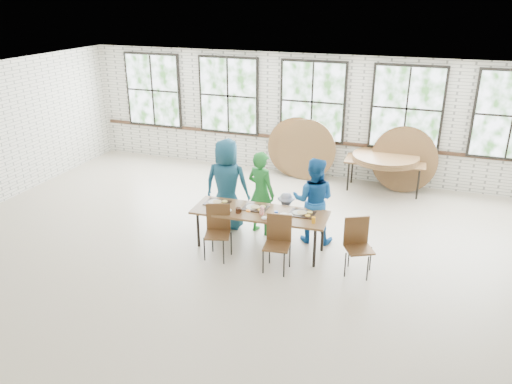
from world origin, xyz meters
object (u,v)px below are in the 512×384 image
Objects in this scene: storage_table at (385,163)px; chair_near_left at (218,227)px; dining_table at (260,214)px; chair_near_right at (278,238)px.

chair_near_left is at bearing -121.64° from storage_table.
dining_table is 1.34× the size of storage_table.
chair_near_right is 4.37m from storage_table.
chair_near_right reaches higher than dining_table.
chair_near_right is at bearing -20.39° from chair_near_left.
storage_table is at bearing 61.52° from dining_table.
chair_near_right is (0.50, -0.52, -0.13)m from dining_table.
chair_near_right reaches higher than storage_table.
chair_near_right is (1.11, -0.05, 0.00)m from chair_near_left.
dining_table is 2.56× the size of chair_near_right.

